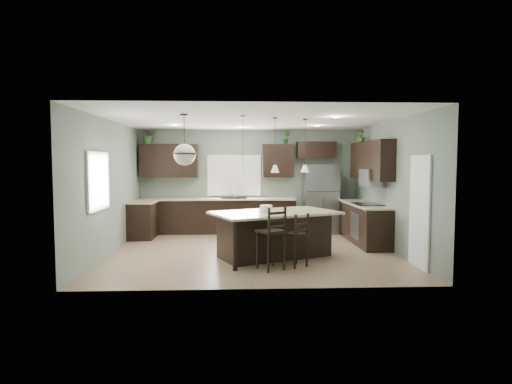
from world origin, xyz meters
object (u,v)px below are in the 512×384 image
object	(u,v)px
refrigerator	(320,199)
serving_dish	(266,209)
kitchen_island	(275,235)
bar_stool_left	(271,238)
plant_back_left	(149,135)
bar_stool_center	(296,240)

from	to	relation	value
refrigerator	serving_dish	xyz separation A→B (m)	(-1.68, -3.05, 0.07)
refrigerator	kitchen_island	distance (m)	3.36
bar_stool_left	serving_dish	bearing A→B (deg)	60.92
plant_back_left	serving_dish	bearing A→B (deg)	-48.00
serving_dish	bar_stool_center	bearing A→B (deg)	-54.21
refrigerator	plant_back_left	bearing A→B (deg)	177.48
bar_stool_left	refrigerator	bearing A→B (deg)	36.68
refrigerator	plant_back_left	distance (m)	4.92
refrigerator	plant_back_left	xyz separation A→B (m)	(-4.61, 0.20, 1.71)
serving_dish	bar_stool_left	size ratio (longest dim) A/B	0.21
plant_back_left	bar_stool_left	bearing A→B (deg)	-54.55
refrigerator	bar_stool_left	size ratio (longest dim) A/B	1.62
kitchen_island	bar_stool_left	xyz separation A→B (m)	(-0.16, -0.97, 0.11)
serving_dish	bar_stool_left	world-z (taller)	bar_stool_left
bar_stool_left	bar_stool_center	distance (m)	0.52
serving_dish	bar_stool_center	size ratio (longest dim) A/B	0.24
bar_stool_left	bar_stool_center	bearing A→B (deg)	-7.19
bar_stool_center	kitchen_island	bearing A→B (deg)	78.94
kitchen_island	bar_stool_left	distance (m)	0.99
bar_stool_center	bar_stool_left	bearing A→B (deg)	170.09
refrigerator	serving_dish	distance (m)	3.49
kitchen_island	serving_dish	distance (m)	0.57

